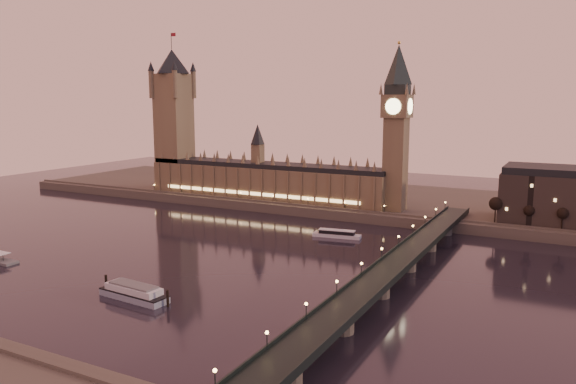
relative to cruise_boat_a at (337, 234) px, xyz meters
name	(u,v)px	position (x,y,z in m)	size (l,w,h in m)	color
ground	(213,254)	(-40.42, -60.50, -1.87)	(700.00, 700.00, 0.00)	black
far_embankment	(380,200)	(-10.42, 104.50, 1.13)	(560.00, 130.00, 6.00)	#423D35
palace_of_westminster	(265,176)	(-80.54, 60.49, 19.84)	(180.00, 26.62, 52.00)	brown
victoria_tower	(174,112)	(-160.42, 60.50, 63.92)	(31.68, 31.68, 118.00)	brown
big_ben	(397,118)	(13.57, 60.48, 62.08)	(17.68, 17.68, 104.00)	brown
westminster_bridge	(394,270)	(51.19, -60.50, 3.65)	(13.20, 260.00, 15.30)	black
bare_tree_0	(495,207)	(75.66, 48.50, 13.64)	(6.26, 6.26, 12.73)	black
bare_tree_1	(528,210)	(92.82, 48.50, 13.64)	(6.26, 6.26, 12.73)	black
bare_tree_2	(563,213)	(109.99, 48.50, 13.64)	(6.26, 6.26, 12.73)	black
cruise_boat_a	(337,234)	(0.00, 0.00, 0.00)	(27.10, 9.72, 4.25)	silver
moored_barge	(134,292)	(-30.79, -125.53, 0.80)	(34.43, 10.74, 6.33)	#808FA3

